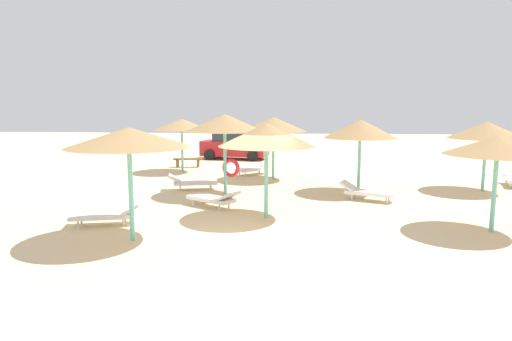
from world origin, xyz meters
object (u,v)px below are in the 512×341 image
(parasol_5, at_px, (225,123))
(bench_0, at_px, (188,161))
(lounger_0, at_px, (255,168))
(lounger_5, at_px, (192,182))
(parked_car, at_px, (234,146))
(lounger_4, at_px, (107,214))
(parasol_0, at_px, (273,124))
(parasol_3, at_px, (487,130))
(lounger_1, at_px, (366,192))
(lounger_6, at_px, (214,198))
(parasol_8, at_px, (498,146))
(parasol_1, at_px, (360,129))
(parasol_4, at_px, (129,138))
(parasol_6, at_px, (266,135))
(parasol_7, at_px, (182,124))

(parasol_5, height_order, bench_0, parasol_5)
(lounger_0, distance_m, lounger_5, 4.60)
(parked_car, bearing_deg, lounger_4, -95.45)
(parasol_0, bearing_deg, parasol_3, -14.44)
(parasol_3, xyz_separation_m, lounger_1, (-4.76, -2.09, -2.06))
(lounger_1, height_order, lounger_6, same)
(parasol_8, bearing_deg, parasol_1, 118.50)
(parasol_5, xyz_separation_m, lounger_5, (-1.48, 0.89, -2.35))
(parasol_4, relative_size, lounger_1, 1.51)
(lounger_6, height_order, bench_0, lounger_6)
(lounger_5, xyz_separation_m, parked_car, (0.32, 10.19, 0.51))
(parasol_3, relative_size, parasol_6, 1.01)
(parasol_5, height_order, lounger_1, parasol_5)
(lounger_5, bearing_deg, parasol_7, 108.27)
(parasol_5, relative_size, lounger_6, 1.55)
(parasol_6, relative_size, parasol_7, 1.02)
(parasol_6, bearing_deg, parasol_0, 91.11)
(parasol_4, bearing_deg, parasol_6, 38.86)
(parasol_4, relative_size, parasol_5, 1.01)
(parasol_4, height_order, lounger_4, parasol_4)
(parasol_1, height_order, parasol_7, parasol_1)
(parasol_4, distance_m, lounger_4, 2.89)
(lounger_4, bearing_deg, bench_0, 92.44)
(parasol_3, height_order, lounger_6, parasol_3)
(parasol_4, relative_size, bench_0, 1.97)
(lounger_1, bearing_deg, parasol_6, -140.58)
(parasol_8, relative_size, lounger_1, 1.34)
(parasol_5, bearing_deg, lounger_0, 82.45)
(parasol_1, xyz_separation_m, lounger_0, (-4.35, 4.13, -2.13))
(parasol_3, xyz_separation_m, lounger_4, (-12.51, -6.09, -2.06))
(lounger_4, bearing_deg, lounger_5, 77.86)
(parasol_0, height_order, parasol_4, parasol_4)
(parasol_7, height_order, lounger_4, parasol_7)
(parasol_6, distance_m, lounger_0, 8.63)
(parasol_0, bearing_deg, parasol_4, -107.67)
(parasol_3, distance_m, parasol_5, 9.99)
(lounger_0, relative_size, parked_car, 0.43)
(lounger_1, bearing_deg, parasol_8, -54.33)
(parasol_8, bearing_deg, parked_car, 120.22)
(lounger_5, xyz_separation_m, lounger_6, (1.43, -3.03, -0.00))
(parasol_5, bearing_deg, parasol_1, 9.40)
(parasol_6, xyz_separation_m, bench_0, (-4.89, 10.56, -2.13))
(parasol_7, height_order, parked_car, parasol_7)
(parasol_0, xyz_separation_m, lounger_0, (-0.95, 1.29, -2.16))
(parasol_3, height_order, lounger_1, parasol_3)
(bench_0, relative_size, parked_car, 0.36)
(parasol_7, distance_m, lounger_4, 10.28)
(parasol_1, distance_m, bench_0, 10.58)
(lounger_4, distance_m, lounger_5, 5.56)
(parasol_6, distance_m, lounger_5, 5.72)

